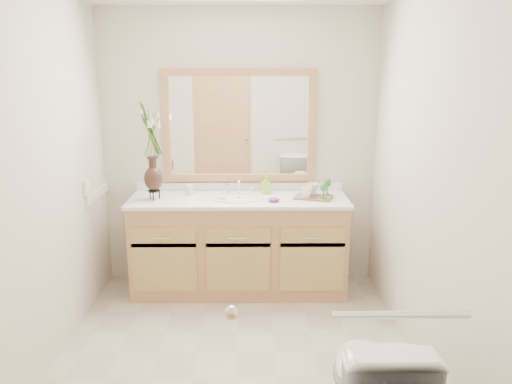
{
  "coord_description": "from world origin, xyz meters",
  "views": [
    {
      "loc": [
        0.11,
        -3.05,
        1.9
      ],
      "look_at": [
        0.14,
        0.65,
        0.97
      ],
      "focal_mm": 35.0,
      "sensor_mm": 36.0,
      "label": 1
    }
  ],
  "objects_px": {
    "tumbler": "(189,190)",
    "soap_bottle": "(266,186)",
    "flower_vase": "(151,139)",
    "tray": "(313,197)"
  },
  "relations": [
    {
      "from": "flower_vase",
      "to": "soap_bottle",
      "type": "height_order",
      "value": "flower_vase"
    },
    {
      "from": "flower_vase",
      "to": "soap_bottle",
      "type": "distance_m",
      "value": 1.05
    },
    {
      "from": "tumbler",
      "to": "tray",
      "type": "bearing_deg",
      "value": -6.86
    },
    {
      "from": "tumbler",
      "to": "soap_bottle",
      "type": "height_order",
      "value": "soap_bottle"
    },
    {
      "from": "flower_vase",
      "to": "tray",
      "type": "relative_size",
      "value": 2.45
    },
    {
      "from": "tray",
      "to": "soap_bottle",
      "type": "bearing_deg",
      "value": 174.14
    },
    {
      "from": "soap_bottle",
      "to": "flower_vase",
      "type": "bearing_deg",
      "value": 170.52
    },
    {
      "from": "flower_vase",
      "to": "soap_bottle",
      "type": "xyz_separation_m",
      "value": [
        0.94,
        0.19,
        -0.43
      ]
    },
    {
      "from": "flower_vase",
      "to": "tray",
      "type": "bearing_deg",
      "value": 1.06
    },
    {
      "from": "flower_vase",
      "to": "tumbler",
      "type": "relative_size",
      "value": 8.44
    }
  ]
}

